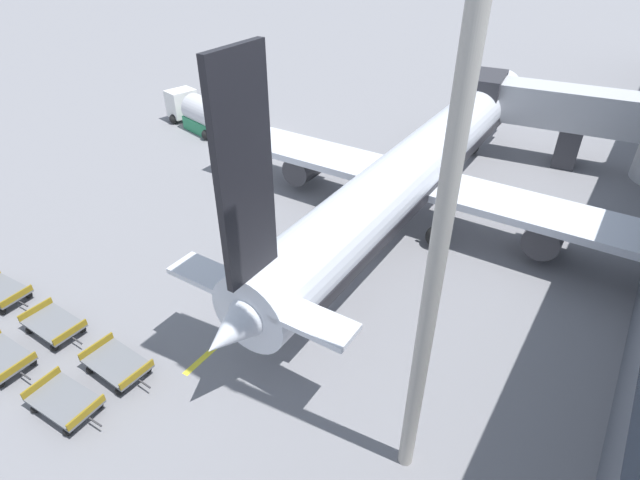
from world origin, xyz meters
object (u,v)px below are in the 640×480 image
Objects in this scene: airplane at (419,166)px; baggage_dolly_row_near_col_b at (1,358)px; baggage_dolly_row_mid_a_col_b at (54,325)px; baggage_dolly_row_mid_a_col_a at (2,292)px; baggage_dolly_row_mid_a_col_c at (117,364)px; apron_light_mast at (462,102)px; fuel_tanker_primary at (202,114)px; baggage_dolly_row_near_col_c at (65,402)px.

airplane is 10.72× the size of baggage_dolly_row_near_col_b.
baggage_dolly_row_mid_a_col_a is at bearing -179.18° from baggage_dolly_row_mid_a_col_b.
baggage_dolly_row_mid_a_col_a is 1.01× the size of baggage_dolly_row_mid_a_col_c.
apron_light_mast reaches higher than baggage_dolly_row_mid_a_col_a.
baggage_dolly_row_near_col_b is at bearing -28.40° from baggage_dolly_row_mid_a_col_a.
airplane reaches higher than fuel_tanker_primary.
baggage_dolly_row_mid_a_col_a is at bearing 151.60° from baggage_dolly_row_near_col_b.
baggage_dolly_row_near_col_c and baggage_dolly_row_mid_a_col_c have the same top height.
baggage_dolly_row_near_col_b and baggage_dolly_row_mid_a_col_b have the same top height.
baggage_dolly_row_near_col_b is (13.02, -25.24, -0.88)m from fuel_tanker_primary.
baggage_dolly_row_mid_a_col_c is at bearing 87.69° from baggage_dolly_row_near_col_c.
baggage_dolly_row_near_col_c is (-4.86, -21.87, -2.93)m from airplane.
fuel_tanker_primary is at bearing 127.65° from baggage_dolly_row_mid_a_col_c.
airplane is 24.09m from baggage_dolly_row_near_col_b.
apron_light_mast is (20.99, 3.27, 12.70)m from baggage_dolly_row_mid_a_col_a.
baggage_dolly_row_mid_a_col_a is 1.01× the size of baggage_dolly_row_mid_a_col_b.
baggage_dolly_row_near_col_c is at bearing -55.23° from fuel_tanker_primary.
baggage_dolly_row_near_col_c is at bearing -102.54° from airplane.
baggage_dolly_row_mid_a_col_c is 17.77m from apron_light_mast.
baggage_dolly_row_mid_a_col_a is 4.46m from baggage_dolly_row_mid_a_col_b.
fuel_tanker_primary reaches higher than baggage_dolly_row_near_col_c.
apron_light_mast is (29.53, -19.55, 11.81)m from fuel_tanker_primary.
airplane is 4.83× the size of fuel_tanker_primary.
airplane is 21.85m from baggage_dolly_row_mid_a_col_b.
baggage_dolly_row_mid_a_col_c is at bearing 0.98° from baggage_dolly_row_mid_a_col_a.
baggage_dolly_row_near_col_b is 1.00× the size of baggage_dolly_row_mid_a_col_c.
fuel_tanker_primary is 2.23× the size of baggage_dolly_row_mid_a_col_b.
airplane is 10.73× the size of baggage_dolly_row_mid_a_col_c.
baggage_dolly_row_near_col_b is 2.48m from baggage_dolly_row_mid_a_col_b.
fuel_tanker_primary is at bearing 119.73° from baggage_dolly_row_mid_a_col_b.
baggage_dolly_row_near_col_c is 4.96m from baggage_dolly_row_mid_a_col_b.
airplane reaches higher than baggage_dolly_row_near_col_b.
baggage_dolly_row_mid_a_col_b is (-4.40, 2.30, 0.00)m from baggage_dolly_row_near_col_c.
baggage_dolly_row_near_col_c is 1.00× the size of baggage_dolly_row_mid_a_col_a.
airplane is at bearing 76.25° from baggage_dolly_row_mid_a_col_c.
apron_light_mast reaches higher than fuel_tanker_primary.
baggage_dolly_row_mid_a_col_a is 24.75m from apron_light_mast.
fuel_tanker_primary is (-22.26, 3.19, -2.04)m from airplane.
baggage_dolly_row_near_col_c is (17.40, -25.06, -0.88)m from fuel_tanker_primary.
baggage_dolly_row_near_col_c is 9.13m from baggage_dolly_row_mid_a_col_a.
baggage_dolly_row_mid_a_col_b is 0.16× the size of apron_light_mast.
baggage_dolly_row_mid_a_col_b is at bearing -178.86° from baggage_dolly_row_mid_a_col_c.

